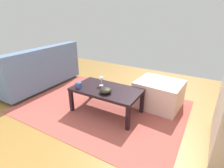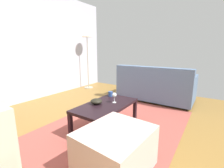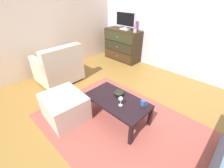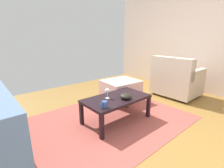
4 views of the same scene
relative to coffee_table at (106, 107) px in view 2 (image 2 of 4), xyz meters
The scene contains 10 objects.
ground_plane 0.40m from the coffee_table, 118.96° to the left, with size 5.49×5.00×0.05m, color olive.
wall_accent_rear 2.56m from the coffee_table, 91.55° to the left, with size 5.49×0.12×2.62m, color #B9B9C7.
area_rug 0.38m from the coffee_table, 31.64° to the right, with size 2.60×1.90×0.01m, color #9C473E.
coffee_table is the anchor object (origin of this frame).
wine_glass 0.22m from the coffee_table, 26.56° to the right, with size 0.07×0.07×0.16m.
mug 0.42m from the coffee_table, 24.49° to the left, with size 0.11×0.08×0.08m.
bowl_decorative 0.17m from the coffee_table, 118.86° to the left, with size 0.18×0.18×0.08m, color black.
couch_large 1.78m from the coffee_table, ahead, with size 0.85×1.70×0.83m.
ottoman 0.88m from the coffee_table, 138.16° to the right, with size 0.70×0.60×0.44m, color beige.
standing_lamp 2.97m from the coffee_table, 47.53° to the left, with size 0.32×0.32×1.75m.
Camera 2 is at (-1.76, -1.43, 1.20)m, focal length 25.12 mm.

